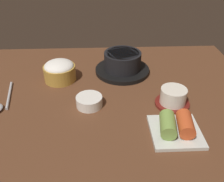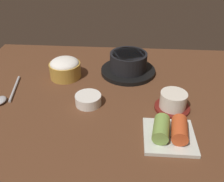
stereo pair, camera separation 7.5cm
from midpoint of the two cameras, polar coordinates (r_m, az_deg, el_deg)
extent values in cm
cube|color=#56331E|center=(78.68, 1.37, -1.68)|extent=(100.00, 76.00, 2.00)
cylinder|color=black|center=(90.90, 6.06, 4.57)|extent=(19.61, 19.61, 1.43)
cylinder|color=black|center=(89.15, 6.20, 6.72)|extent=(13.19, 13.19, 6.22)
cylinder|color=#D15619|center=(87.94, 6.31, 8.36)|extent=(11.61, 11.61, 0.60)
cylinder|color=#B78C38|center=(87.73, -8.31, 4.69)|extent=(10.83, 10.83, 5.24)
ellipsoid|color=white|center=(86.53, -8.45, 6.22)|extent=(9.97, 9.97, 3.79)
cylinder|color=maroon|center=(75.20, 16.42, -3.79)|extent=(10.21, 10.21, 0.80)
cylinder|color=silver|center=(73.66, 16.75, -2.09)|extent=(7.61, 7.61, 4.64)
cylinder|color=#C6D18C|center=(72.56, 17.00, -0.79)|extent=(6.47, 6.47, 0.40)
cylinder|color=white|center=(73.47, -2.60, -2.11)|extent=(7.75, 7.75, 3.10)
cylinder|color=brown|center=(72.76, -2.62, -1.30)|extent=(6.36, 6.36, 0.50)
cube|color=silver|center=(65.34, 16.28, -10.16)|extent=(12.72, 12.72, 1.00)
cylinder|color=#7A9E47|center=(63.24, 14.64, -8.50)|extent=(5.16, 8.17, 3.98)
cylinder|color=#C64C23|center=(64.26, 18.58, -8.53)|extent=(4.97, 8.10, 3.98)
cylinder|color=#B7B7BC|center=(85.48, -19.20, 0.49)|extent=(3.69, 14.93, 0.80)
ellipsoid|color=#B7B7BC|center=(80.37, -22.02, -2.11)|extent=(3.60, 4.68, 1.26)
camera|label=1|loc=(0.04, -87.14, 1.87)|focal=39.75mm
camera|label=2|loc=(0.04, 92.86, -1.87)|focal=39.75mm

